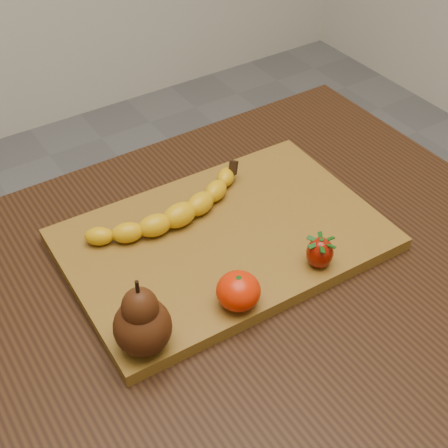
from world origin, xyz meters
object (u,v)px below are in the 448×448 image
table (209,333)px  mandarin (238,291)px  pear (141,316)px  cutting_board (224,239)px

table → mandarin: size_ratio=17.49×
table → pear: pear is taller
table → pear: bearing=-156.1°
table → cutting_board: cutting_board is taller
cutting_board → pear: (-0.19, -0.12, 0.06)m
table → mandarin: bearing=-82.8°
pear → cutting_board: bearing=31.4°
mandarin → pear: bearing=177.2°
table → pear: 0.22m
table → cutting_board: size_ratio=2.22×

